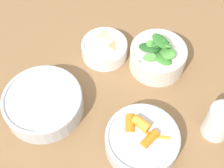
{
  "coord_description": "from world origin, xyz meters",
  "views": [
    {
      "loc": [
        -0.16,
        0.4,
        1.45
      ],
      "look_at": [
        -0.05,
        -0.03,
        0.79
      ],
      "focal_mm": 50.0,
      "sensor_mm": 36.0,
      "label": 1
    }
  ],
  "objects": [
    {
      "name": "bowl_beans_hotdog",
      "position": [
        0.1,
        0.06,
        0.79
      ],
      "size": [
        0.2,
        0.2,
        0.06
      ],
      "color": "silver",
      "rests_on": "dining_table"
    },
    {
      "name": "bowl_cookies",
      "position": [
        0.0,
        -0.15,
        0.79
      ],
      "size": [
        0.13,
        0.13,
        0.05
      ],
      "color": "white",
      "rests_on": "dining_table"
    },
    {
      "name": "bowl_greens",
      "position": [
        -0.15,
        -0.14,
        0.8
      ],
      "size": [
        0.15,
        0.15,
        0.11
      ],
      "color": "silver",
      "rests_on": "dining_table"
    },
    {
      "name": "dining_table",
      "position": [
        0.0,
        0.0,
        0.65
      ],
      "size": [
        1.04,
        1.0,
        0.76
      ],
      "color": "olive",
      "rests_on": "ground_plane"
    },
    {
      "name": "bowl_carrots",
      "position": [
        -0.15,
        0.1,
        0.79
      ],
      "size": [
        0.17,
        0.17,
        0.07
      ],
      "color": "silver",
      "rests_on": "dining_table"
    },
    {
      "name": "cup",
      "position": [
        -0.32,
        0.02,
        0.81
      ],
      "size": [
        0.07,
        0.07,
        0.09
      ],
      "color": "silver",
      "rests_on": "dining_table"
    }
  ]
}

